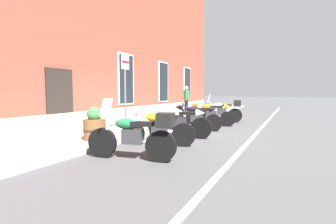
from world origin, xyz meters
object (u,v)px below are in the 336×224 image
at_px(pedestrian_striped_shirt, 186,99).
at_px(barrel_planter, 95,126).
at_px(motorcycle_black_sport, 193,116).
at_px(parking_sign, 125,83).
at_px(motorcycle_orange_sport, 208,112).
at_px(motorcycle_silver_touring, 223,111).
at_px(motorcycle_green_touring, 135,135).
at_px(motorcycle_white_sport, 176,120).
at_px(motorcycle_yellow_naked, 157,128).

height_order(pedestrian_striped_shirt, barrel_planter, pedestrian_striped_shirt).
bearing_deg(motorcycle_black_sport, pedestrian_striped_shirt, 25.91).
relative_size(parking_sign, barrel_planter, 2.75).
xyz_separation_m(motorcycle_orange_sport, motorcycle_silver_touring, (1.52, -0.24, -0.02)).
distance_m(motorcycle_silver_touring, barrel_planter, 6.93).
xyz_separation_m(motorcycle_green_touring, barrel_planter, (0.78, 1.90, -0.04)).
bearing_deg(motorcycle_orange_sport, parking_sign, 158.81).
bearing_deg(motorcycle_silver_touring, barrel_planter, 164.39).
relative_size(motorcycle_green_touring, motorcycle_silver_touring, 1.02).
bearing_deg(motorcycle_green_touring, motorcycle_orange_sport, 2.71).
height_order(motorcycle_green_touring, motorcycle_silver_touring, motorcycle_silver_touring).
distance_m(motorcycle_black_sport, motorcycle_orange_sport, 1.55).
relative_size(motorcycle_orange_sport, barrel_planter, 2.33).
height_order(motorcycle_orange_sport, pedestrian_striped_shirt, pedestrian_striped_shirt).
bearing_deg(motorcycle_white_sport, motorcycle_yellow_naked, -176.97).
relative_size(motorcycle_yellow_naked, motorcycle_orange_sport, 0.95).
relative_size(motorcycle_black_sport, parking_sign, 0.79).
xyz_separation_m(parking_sign, barrel_planter, (-1.27, 0.12, -1.24)).
bearing_deg(parking_sign, motorcycle_green_touring, -138.89).
distance_m(motorcycle_yellow_naked, pedestrian_striped_shirt, 7.99).
xyz_separation_m(motorcycle_green_touring, motorcycle_black_sport, (4.38, 0.36, 0.02)).
height_order(motorcycle_black_sport, motorcycle_orange_sport, motorcycle_orange_sport).
bearing_deg(motorcycle_yellow_naked, motorcycle_orange_sport, -0.22).
distance_m(motorcycle_yellow_naked, motorcycle_silver_touring, 5.96).
xyz_separation_m(motorcycle_yellow_naked, parking_sign, (0.55, 1.49, 1.28)).
bearing_deg(motorcycle_yellow_naked, motorcycle_green_touring, -168.77).
bearing_deg(parking_sign, motorcycle_yellow_naked, -110.25).
xyz_separation_m(motorcycle_orange_sport, parking_sign, (-3.89, 1.51, 1.18)).
bearing_deg(motorcycle_orange_sport, motorcycle_green_touring, -177.29).
height_order(motorcycle_silver_touring, pedestrian_striped_shirt, pedestrian_striped_shirt).
xyz_separation_m(motorcycle_black_sport, barrel_planter, (-3.61, 1.54, -0.05)).
bearing_deg(motorcycle_black_sport, motorcycle_white_sport, 179.61).
xyz_separation_m(motorcycle_black_sport, motorcycle_orange_sport, (1.55, -0.08, 0.01)).
relative_size(motorcycle_green_touring, motorcycle_black_sport, 1.02).
relative_size(motorcycle_yellow_naked, barrel_planter, 2.20).
distance_m(motorcycle_white_sport, motorcycle_silver_touring, 4.59).
distance_m(motorcycle_white_sport, motorcycle_black_sport, 1.51).
relative_size(motorcycle_yellow_naked, parking_sign, 0.80).
xyz_separation_m(motorcycle_white_sport, motorcycle_black_sport, (1.51, -0.01, 0.01)).
bearing_deg(motorcycle_white_sport, motorcycle_orange_sport, -1.68).
bearing_deg(motorcycle_silver_touring, motorcycle_green_touring, -179.71).
relative_size(motorcycle_black_sport, pedestrian_striped_shirt, 1.19).
height_order(motorcycle_green_touring, barrel_planter, motorcycle_green_touring).
bearing_deg(motorcycle_white_sport, motorcycle_silver_touring, -4.16).
bearing_deg(motorcycle_green_touring, motorcycle_silver_touring, 0.29).
distance_m(pedestrian_striped_shirt, barrel_planter, 8.39).
height_order(pedestrian_striped_shirt, parking_sign, parking_sign).
bearing_deg(motorcycle_white_sport, pedestrian_striped_shirt, 20.12).
height_order(motorcycle_white_sport, motorcycle_silver_touring, motorcycle_silver_touring).
height_order(motorcycle_yellow_naked, parking_sign, parking_sign).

